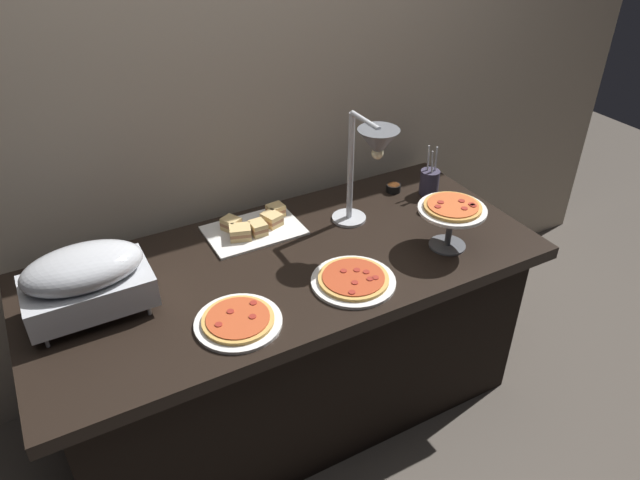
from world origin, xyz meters
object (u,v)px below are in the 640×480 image
Objects in this scene: sauce_cup_far at (429,208)px; utensil_holder at (429,182)px; pizza_plate_center at (238,321)px; sauce_cup_near at (393,188)px; pizza_plate_raised_stand at (452,213)px; chafing_dish at (86,279)px; pizza_plate_front at (353,280)px; sandwich_platter at (254,227)px; heat_lamp at (372,152)px.

sauce_cup_far is 0.28× the size of utensil_holder.
pizza_plate_center is 1.06m from sauce_cup_near.
pizza_plate_raised_stand is 0.43m from utensil_holder.
utensil_holder is at bearing 62.48° from pizza_plate_raised_stand.
sauce_cup_near is at bearing 81.68° from pizza_plate_raised_stand.
pizza_plate_center is (0.39, -0.28, -0.13)m from chafing_dish.
sandwich_platter reaches higher than pizza_plate_front.
pizza_plate_raised_stand is at bearing -36.75° from sandwich_platter.
sauce_cup_far is at bearing 26.54° from pizza_plate_front.
sauce_cup_near is (1.33, 0.21, -0.12)m from chafing_dish.
sandwich_platter is at bearing 109.60° from pizza_plate_front.
pizza_plate_raised_stand is 0.48m from sauce_cup_near.
heat_lamp is 1.26× the size of sandwich_platter.
heat_lamp is 0.55m from utensil_holder.
chafing_dish is 1.47m from utensil_holder.
heat_lamp is 7.16× the size of sauce_cup_near.
chafing_dish is 1.36m from sauce_cup_near.
pizza_plate_raised_stand is (1.27, -0.25, 0.01)m from chafing_dish.
utensil_holder is (0.10, 0.13, 0.04)m from sauce_cup_far.
sauce_cup_near is at bearing 9.08° from chafing_dish.
pizza_plate_center is at bearing -179.06° from pizza_plate_front.
sauce_cup_near is at bearing 144.54° from utensil_holder.
sauce_cup_far is (0.97, 0.27, 0.01)m from pizza_plate_center.
utensil_holder is at bearing 32.08° from pizza_plate_front.
pizza_plate_raised_stand is (0.23, -0.21, -0.21)m from heat_lamp.
pizza_plate_front is at bearing -147.92° from utensil_holder.
chafing_dish is 1.39× the size of pizza_plate_center.
chafing_dish is at bearing -162.70° from sandwich_platter.
utensil_holder is (0.80, -0.08, 0.04)m from sandwich_platter.
pizza_plate_center is at bearing -152.40° from sauce_cup_near.
chafing_dish is 1.54× the size of pizza_plate_raised_stand.
sauce_cup_far is (0.70, -0.21, -0.00)m from sandwich_platter.
utensil_holder reaches higher than pizza_plate_front.
heat_lamp reaches higher than sauce_cup_near.
pizza_plate_front is at bearing -176.86° from pizza_plate_raised_stand.
pizza_plate_front is 0.74m from utensil_holder.
chafing_dish is at bearing 177.68° from heat_lamp.
heat_lamp reaches higher than utensil_holder.
utensil_holder is at bearing 20.66° from pizza_plate_center.
sauce_cup_far is at bearing 6.35° from heat_lamp.
utensil_holder is at bearing 21.37° from heat_lamp.
chafing_dish is at bearing 168.95° from pizza_plate_raised_stand.
pizza_plate_center is (-0.44, -0.01, -0.00)m from pizza_plate_front.
sauce_cup_near is (0.94, 0.49, 0.01)m from pizza_plate_center.
pizza_plate_raised_stand is at bearing 2.04° from pizza_plate_center.
pizza_plate_raised_stand is at bearing -41.84° from heat_lamp.
chafing_dish is 5.98× the size of sauce_cup_near.
heat_lamp is 0.37m from pizza_plate_raised_stand.
sauce_cup_far is at bearing 15.73° from pizza_plate_center.
sauce_cup_far is (0.03, -0.22, 0.00)m from sauce_cup_near.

